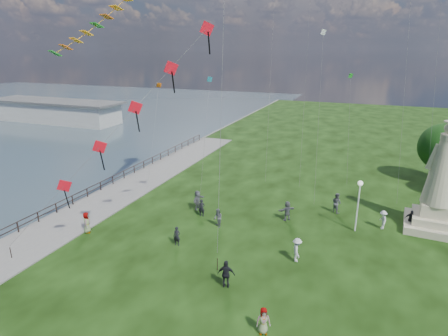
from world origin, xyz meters
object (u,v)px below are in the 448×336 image
at_px(person_2, 297,250).
at_px(person_1, 218,218).
at_px(person_3, 226,274).
at_px(person_7, 337,203).
at_px(person_10, 87,222).
at_px(person_6, 202,208).
at_px(person_9, 411,219).
at_px(person_0, 177,236).
at_px(person_8, 383,220).
at_px(person_11, 287,211).
at_px(pier_pavilion, 55,111).
at_px(person_5, 198,200).
at_px(person_4, 263,321).
at_px(lamppost, 359,195).
at_px(statue, 440,190).

bearing_deg(person_2, person_1, 48.79).
distance_m(person_3, person_7, 14.93).
xyz_separation_m(person_2, person_10, (-16.46, -1.91, -0.00)).
distance_m(person_6, person_9, 17.40).
distance_m(person_0, person_9, 19.00).
height_order(person_3, person_6, person_3).
bearing_deg(person_0, person_8, 25.41).
height_order(person_3, person_11, person_3).
xyz_separation_m(pier_pavilion, person_11, (55.13, -29.72, -0.98)).
bearing_deg(person_1, person_10, -109.73).
bearing_deg(person_9, person_5, -159.78).
distance_m(pier_pavilion, person_3, 67.28).
height_order(person_8, person_11, person_11).
bearing_deg(person_2, person_8, -56.05).
height_order(person_4, person_8, person_8).
bearing_deg(pier_pavilion, lamppost, -26.06).
distance_m(person_0, person_10, 7.74).
height_order(statue, person_10, statue).
relative_size(statue, person_8, 5.66).
bearing_deg(person_6, lamppost, -3.08).
xyz_separation_m(person_3, person_8, (9.03, 12.06, -0.13)).
bearing_deg(person_2, person_3, 123.48).
xyz_separation_m(person_9, person_10, (-24.15, -10.31, 0.07)).
relative_size(person_4, person_8, 0.95).
distance_m(pier_pavilion, lamppost, 67.60).
relative_size(person_9, person_10, 0.92).
xyz_separation_m(lamppost, person_8, (2.02, 1.25, -2.32)).
bearing_deg(person_2, person_4, 158.58).
bearing_deg(person_0, pier_pavilion, 137.06).
relative_size(person_6, person_11, 0.89).
height_order(person_9, person_11, person_11).
bearing_deg(pier_pavilion, person_11, -28.33).
bearing_deg(person_2, person_5, 42.25).
xyz_separation_m(person_9, person_11, (-9.73, -2.20, 0.07)).
xyz_separation_m(person_1, person_2, (7.06, -2.83, 0.06)).
distance_m(statue, person_2, 13.32).
relative_size(person_1, person_4, 1.06).
distance_m(person_4, person_9, 17.82).
xyz_separation_m(person_6, person_7, (10.93, 5.15, 0.15)).
bearing_deg(person_6, person_0, -97.07).
bearing_deg(person_8, person_4, -38.10).
xyz_separation_m(person_1, person_11, (5.02, 3.38, 0.06)).
distance_m(person_3, person_4, 4.36).
xyz_separation_m(pier_pavilion, person_7, (58.90, -26.50, -0.92)).
relative_size(person_2, person_3, 0.94).
height_order(person_6, person_9, person_9).
relative_size(pier_pavilion, person_10, 17.42).
bearing_deg(pier_pavilion, person_5, -32.93).
xyz_separation_m(statue, person_7, (-7.75, 0.39, -2.44)).
bearing_deg(person_7, person_3, 109.17).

